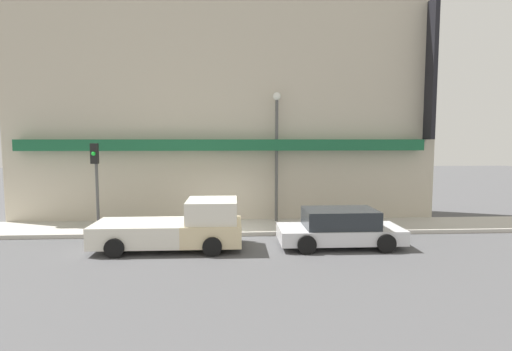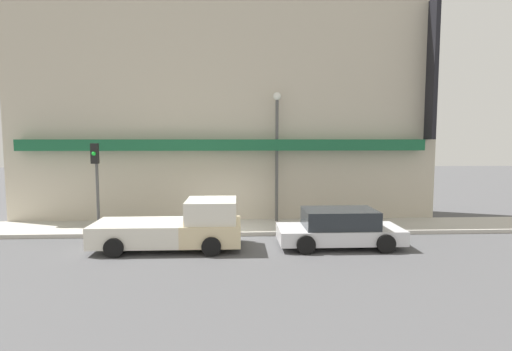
# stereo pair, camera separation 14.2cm
# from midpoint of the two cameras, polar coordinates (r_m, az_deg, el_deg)

# --- Properties ---
(ground_plane) EXTENTS (80.00, 80.00, 0.00)m
(ground_plane) POSITION_cam_midpoint_polar(r_m,az_deg,el_deg) (16.24, -4.43, -8.71)
(ground_plane) COLOR #4C4C4F
(sidewalk) EXTENTS (36.00, 2.62, 0.17)m
(sidewalk) POSITION_cam_midpoint_polar(r_m,az_deg,el_deg) (17.50, -4.31, -7.40)
(sidewalk) COLOR #B7B2A8
(sidewalk) RESTS_ON ground
(building) EXTENTS (19.80, 3.80, 10.44)m
(building) POSITION_cam_midpoint_polar(r_m,az_deg,el_deg) (19.90, -4.14, 8.98)
(building) COLOR #BCB29E
(building) RESTS_ON ground
(pickup_truck) EXTENTS (5.19, 2.26, 1.76)m
(pickup_truck) POSITION_cam_midpoint_polar(r_m,az_deg,el_deg) (14.64, -10.76, -7.27)
(pickup_truck) COLOR beige
(pickup_truck) RESTS_ON ground
(parked_car) EXTENTS (4.46, 2.10, 1.36)m
(parked_car) POSITION_cam_midpoint_polar(r_m,az_deg,el_deg) (15.00, 12.07, -7.36)
(parked_car) COLOR silver
(parked_car) RESTS_ON ground
(fire_hydrant) EXTENTS (0.19, 0.19, 0.58)m
(fire_hydrant) POSITION_cam_midpoint_polar(r_m,az_deg,el_deg) (16.92, 9.12, -6.60)
(fire_hydrant) COLOR red
(fire_hydrant) RESTS_ON sidewalk
(street_lamp) EXTENTS (0.36, 0.36, 5.82)m
(street_lamp) POSITION_cam_midpoint_polar(r_m,az_deg,el_deg) (18.06, 3.22, 4.83)
(street_lamp) COLOR #4C4C4C
(street_lamp) RESTS_ON sidewalk
(traffic_light) EXTENTS (0.28, 0.42, 3.57)m
(traffic_light) POSITION_cam_midpoint_polar(r_m,az_deg,el_deg) (17.02, -21.65, 0.55)
(traffic_light) COLOR #4C4C4C
(traffic_light) RESTS_ON sidewalk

